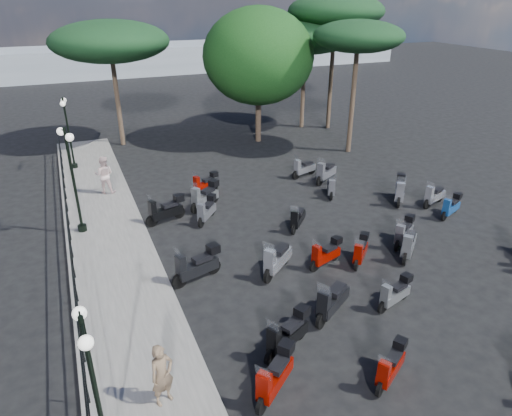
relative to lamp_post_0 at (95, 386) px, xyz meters
name	(u,v)px	position (x,y,z in m)	size (l,w,h in m)	color
ground	(315,264)	(7.55, 5.06, -2.23)	(120.00, 120.00, 0.00)	black
sidewalk	(113,258)	(1.05, 8.06, -2.15)	(3.00, 30.00, 0.15)	#62605D
railing	(71,248)	(-0.25, 7.86, -1.33)	(0.04, 26.04, 1.10)	black
lamp_post_0	(95,386)	(0.00, 0.00, 0.00)	(0.30, 1.07, 3.64)	black
lamp_post_1	(72,174)	(0.21, 10.53, 0.29)	(0.55, 1.19, 4.16)	black
lamp_post_2	(68,129)	(0.34, 18.19, 0.05)	(0.33, 1.10, 3.73)	black
woman	(162,375)	(1.35, 1.09, -1.29)	(0.58, 0.38, 1.58)	brown
pedestrian_far	(104,175)	(1.52, 14.07, -1.19)	(0.86, 0.67, 1.77)	beige
scooter_0	(390,366)	(6.57, -0.30, -1.78)	(1.35, 0.92, 1.20)	black
scooter_1	(275,376)	(3.82, 0.44, -1.71)	(1.44, 1.22, 1.37)	black
scooter_2	(287,335)	(4.73, 1.60, -1.70)	(1.63, 0.98, 1.40)	black
scooter_3	(197,266)	(3.47, 5.70, -1.68)	(1.80, 0.80, 1.46)	black
scooter_4	(166,210)	(3.47, 10.27, -1.70)	(1.74, 0.75, 1.41)	black
scooter_5	(205,196)	(5.37, 10.96, -1.68)	(1.60, 1.17, 1.45)	black
scooter_7	(332,302)	(6.55, 2.38, -1.71)	(1.64, 1.12, 1.48)	black
scooter_8	(277,260)	(6.06, 5.06, -1.71)	(1.53, 1.27, 1.49)	black
scooter_9	(326,254)	(7.82, 4.83, -1.77)	(1.48, 0.73, 1.22)	black
scooter_10	(207,211)	(5.05, 9.72, -1.75)	(1.16, 1.30, 1.27)	black
scooter_11	(205,184)	(5.86, 12.54, -1.77)	(1.47, 0.77, 1.23)	black
scooter_13	(395,293)	(8.57, 2.07, -1.78)	(1.45, 0.66, 1.18)	black
scooter_14	(360,251)	(9.05, 4.55, -1.78)	(1.17, 1.15, 1.19)	black
scooter_15	(404,233)	(11.28, 4.99, -1.74)	(1.44, 1.04, 1.30)	black
scooter_16	(297,219)	(8.20, 7.66, -1.80)	(1.13, 1.20, 1.24)	black
scooter_17	(331,187)	(11.16, 9.96, -1.81)	(0.86, 1.39, 1.22)	black
scooter_20	(408,245)	(10.82, 4.18, -1.74)	(1.39, 1.26, 1.41)	black
scooter_21	(400,190)	(13.66, 8.19, -1.68)	(1.32, 1.52, 1.46)	black
scooter_22	(304,169)	(11.15, 12.61, -1.78)	(1.57, 0.70, 1.28)	black
scooter_26	(451,207)	(14.68, 6.11, -1.78)	(1.43, 0.77, 1.20)	black
scooter_27	(434,196)	(14.81, 7.26, -1.77)	(1.58, 0.76, 1.31)	black
scooter_28	(326,173)	(11.80, 11.52, -1.72)	(1.62, 1.08, 1.45)	black
broadleaf_tree	(258,57)	(11.46, 19.27, 2.94)	(6.62, 6.62, 7.99)	#38281E
pine_0	(305,36)	(15.60, 21.17, 3.81)	(6.52, 6.52, 7.20)	#38281E
pine_1	(336,11)	(17.19, 20.25, 5.29)	(6.14, 6.14, 8.62)	#38281E
pine_2	(110,41)	(3.37, 21.87, 3.86)	(6.75, 6.75, 7.28)	#38281E
pine_3	(358,37)	(15.59, 15.23, 4.22)	(4.95, 4.95, 7.35)	#38281E
distant_hills	(123,60)	(7.55, 50.06, -0.73)	(70.00, 8.00, 3.00)	gray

